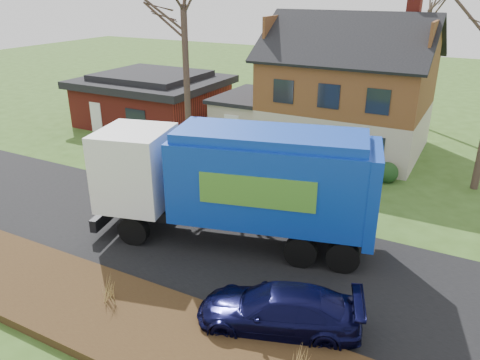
% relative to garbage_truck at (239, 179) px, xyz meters
% --- Properties ---
extents(ground, '(120.00, 120.00, 0.00)m').
position_rel_garbage_truck_xyz_m(ground, '(-1.72, -0.71, -2.68)').
color(ground, '#334F1A').
rests_on(ground, ground).
extents(road, '(80.00, 7.00, 0.02)m').
position_rel_garbage_truck_xyz_m(road, '(-1.72, -0.71, -2.67)').
color(road, black).
rests_on(road, ground).
extents(mulch_verge, '(80.00, 3.50, 0.30)m').
position_rel_garbage_truck_xyz_m(mulch_verge, '(-1.72, -6.01, -2.53)').
color(mulch_verge, '#301D10').
rests_on(mulch_verge, ground).
extents(main_house, '(12.95, 8.95, 9.26)m').
position_rel_garbage_truck_xyz_m(main_house, '(-0.23, 13.20, 1.35)').
color(main_house, '#BFB09A').
rests_on(main_house, ground).
extents(ranch_house, '(9.80, 8.20, 3.70)m').
position_rel_garbage_truck_xyz_m(ranch_house, '(-13.72, 12.29, -0.86)').
color(ranch_house, maroon).
rests_on(ranch_house, ground).
extents(garbage_truck, '(11.21, 5.46, 4.64)m').
position_rel_garbage_truck_xyz_m(garbage_truck, '(0.00, 0.00, 0.00)').
color(garbage_truck, black).
rests_on(garbage_truck, ground).
extents(silver_sedan, '(4.63, 2.70, 1.44)m').
position_rel_garbage_truck_xyz_m(silver_sedan, '(-2.67, 2.92, -1.95)').
color(silver_sedan, '#AAACB2').
rests_on(silver_sedan, ground).
extents(navy_wagon, '(5.18, 3.38, 1.39)m').
position_rel_garbage_truck_xyz_m(navy_wagon, '(3.46, -4.06, -1.98)').
color(navy_wagon, black).
rests_on(navy_wagon, ground).
extents(grass_clump_mid, '(0.34, 0.28, 0.94)m').
position_rel_garbage_truck_xyz_m(grass_clump_mid, '(-1.54, -5.68, -1.91)').
color(grass_clump_mid, '#A38548').
rests_on(grass_clump_mid, mulch_verge).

